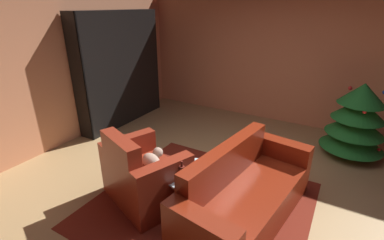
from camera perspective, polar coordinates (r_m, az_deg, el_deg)
The scene contains 11 objects.
ground_plane at distance 3.72m, azimuth 6.49°, elevation -15.11°, with size 7.26×7.26×0.00m, color #A88454.
wall_back at distance 5.83m, azimuth 18.99°, elevation 11.79°, with size 6.17×0.06×2.57m, color tan.
wall_left at distance 5.07m, azimuth -26.60°, elevation 9.14°, with size 0.06×5.88×2.57m, color tan.
area_rug at distance 3.56m, azimuth 1.86°, elevation -16.91°, with size 2.47×2.36×0.01m, color maroon.
bookshelf_unit at distance 5.82m, azimuth -13.46°, elevation 9.94°, with size 0.34×2.01×2.18m.
armchair_red at distance 3.50m, azimuth -9.95°, elevation -11.40°, with size 1.18×1.04×0.93m.
couch_red at distance 3.24m, azimuth 10.74°, elevation -15.22°, with size 1.03×2.03×0.86m.
coffee_table at distance 3.29m, azimuth 0.11°, elevation -11.54°, with size 0.68×0.68×0.47m.
book_stack_on_table at distance 3.28m, azimuth 0.43°, elevation -9.87°, with size 0.19×0.18×0.07m.
bottle_on_table at distance 3.09m, azimuth -2.08°, elevation -10.86°, with size 0.06×0.06×0.25m.
decorated_tree at distance 5.00m, azimuth 30.78°, elevation -0.09°, with size 0.94×0.94×1.20m.
Camera 1 is at (1.10, -2.73, 2.27)m, focal length 25.89 mm.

